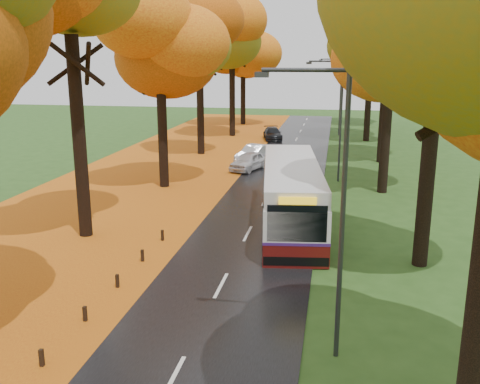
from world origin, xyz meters
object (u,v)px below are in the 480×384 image
(streetlamp_mid, at_px, (337,111))
(car_dark, at_px, (273,134))
(car_white, at_px, (249,161))
(streetlamp_near, at_px, (334,194))
(car_silver, at_px, (254,154))
(streetlamp_far, at_px, (338,90))
(bus, at_px, (291,193))

(streetlamp_mid, relative_size, car_dark, 1.95)
(car_white, xyz_separation_m, car_dark, (-0.01, 14.98, -0.06))
(car_white, bearing_deg, streetlamp_mid, -2.54)
(car_white, relative_size, car_dark, 0.94)
(streetlamp_near, relative_size, car_silver, 1.91)
(car_dark, bearing_deg, streetlamp_mid, -82.63)
(streetlamp_far, distance_m, car_silver, 18.24)
(bus, bearing_deg, streetlamp_near, -87.21)
(streetlamp_mid, height_order, car_white, streetlamp_mid)
(streetlamp_near, xyz_separation_m, car_silver, (-6.30, 27.36, -3.98))
(streetlamp_near, distance_m, car_dark, 40.13)
(streetlamp_mid, xyz_separation_m, bus, (-2.08, -10.14, -3.06))
(streetlamp_near, relative_size, streetlamp_mid, 1.00)
(bus, bearing_deg, car_silver, 98.06)
(streetlamp_near, relative_size, car_dark, 1.95)
(streetlamp_far, bearing_deg, streetlamp_mid, -90.00)
(streetlamp_far, xyz_separation_m, car_silver, (-6.30, -16.64, -3.98))
(streetlamp_mid, height_order, streetlamp_far, same)
(streetlamp_far, distance_m, car_dark, 8.79)
(streetlamp_near, bearing_deg, car_dark, 99.07)
(streetlamp_far, relative_size, car_dark, 1.95)
(streetlamp_near, height_order, streetlamp_mid, same)
(car_silver, bearing_deg, streetlamp_far, 88.55)
(streetlamp_mid, distance_m, car_white, 7.85)
(car_silver, bearing_deg, streetlamp_mid, -21.11)
(car_dark, bearing_deg, car_white, -102.45)
(car_white, bearing_deg, streetlamp_far, 90.92)
(streetlamp_mid, xyz_separation_m, car_white, (-6.28, 2.45, -4.01))
(streetlamp_mid, bearing_deg, car_white, 158.72)
(bus, bearing_deg, car_white, 101.31)
(streetlamp_near, height_order, streetlamp_far, same)
(streetlamp_mid, bearing_deg, bus, -101.60)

